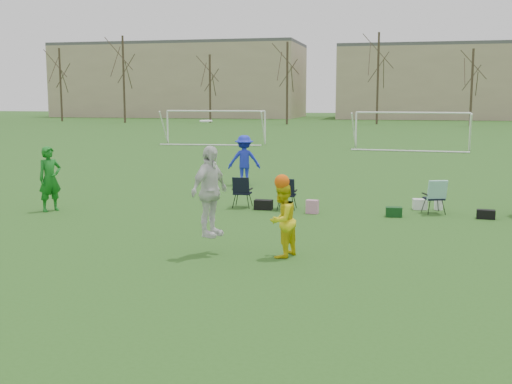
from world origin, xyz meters
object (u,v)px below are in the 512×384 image
(center_contest, at_px, (239,203))
(goal_left, at_px, (216,118))
(fielder_blue, at_px, (244,160))
(goal_mid, at_px, (412,120))
(fielder_green_near, at_px, (50,179))

(center_contest, height_order, goal_left, center_contest)
(fielder_blue, distance_m, center_contest, 11.41)
(goal_mid, bearing_deg, fielder_green_near, -108.31)
(fielder_green_near, xyz_separation_m, goal_left, (-3.25, 28.19, 0.95))
(fielder_blue, height_order, goal_mid, goal_mid)
(center_contest, bearing_deg, fielder_green_near, 149.86)
(fielder_green_near, bearing_deg, goal_left, 40.51)
(fielder_blue, height_order, center_contest, center_contest)
(fielder_green_near, xyz_separation_m, fielder_blue, (4.24, 7.06, -0.01))
(center_contest, xyz_separation_m, goal_left, (-10.18, 32.22, 0.76))
(fielder_green_near, bearing_deg, center_contest, -86.21)
(goal_left, bearing_deg, fielder_blue, -75.47)
(fielder_blue, height_order, goal_left, goal_left)
(fielder_green_near, relative_size, goal_left, 0.26)
(fielder_green_near, xyz_separation_m, center_contest, (6.93, -4.02, 0.18))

